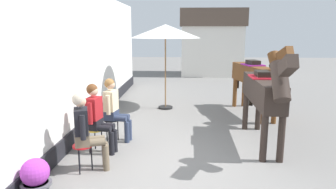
{
  "coord_description": "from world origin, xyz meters",
  "views": [
    {
      "loc": [
        -0.06,
        -5.31,
        2.41
      ],
      "look_at": [
        -0.4,
        1.2,
        1.05
      ],
      "focal_mm": 33.12,
      "sensor_mm": 36.0,
      "label": 1
    }
  ],
  "objects_px": {
    "saddled_horse_far": "(256,75)",
    "cafe_parasol": "(165,32)",
    "seated_visitor_middle": "(97,115)",
    "flower_planter_near": "(36,179)",
    "seated_visitor_near": "(86,128)",
    "seated_visitor_far": "(114,106)",
    "saddled_horse_near": "(264,92)"
  },
  "relations": [
    {
      "from": "seated_visitor_middle",
      "to": "cafe_parasol",
      "type": "relative_size",
      "value": 0.54
    },
    {
      "from": "seated_visitor_near",
      "to": "seated_visitor_middle",
      "type": "distance_m",
      "value": 0.85
    },
    {
      "from": "seated_visitor_middle",
      "to": "flower_planter_near",
      "type": "height_order",
      "value": "seated_visitor_middle"
    },
    {
      "from": "saddled_horse_far",
      "to": "flower_planter_near",
      "type": "bearing_deg",
      "value": -130.58
    },
    {
      "from": "seated_visitor_near",
      "to": "seated_visitor_far",
      "type": "distance_m",
      "value": 1.55
    },
    {
      "from": "saddled_horse_far",
      "to": "cafe_parasol",
      "type": "distance_m",
      "value": 2.94
    },
    {
      "from": "saddled_horse_near",
      "to": "flower_planter_near",
      "type": "relative_size",
      "value": 4.68
    },
    {
      "from": "seated_visitor_middle",
      "to": "saddled_horse_far",
      "type": "distance_m",
      "value": 4.77
    },
    {
      "from": "saddled_horse_far",
      "to": "flower_planter_near",
      "type": "xyz_separation_m",
      "value": [
        -4.11,
        -4.8,
        -0.82
      ]
    },
    {
      "from": "flower_planter_near",
      "to": "seated_visitor_near",
      "type": "bearing_deg",
      "value": 67.02
    },
    {
      "from": "seated_visitor_near",
      "to": "seated_visitor_far",
      "type": "bearing_deg",
      "value": 84.85
    },
    {
      "from": "seated_visitor_middle",
      "to": "flower_planter_near",
      "type": "xyz_separation_m",
      "value": [
        -0.39,
        -1.85,
        -0.44
      ]
    },
    {
      "from": "seated_visitor_middle",
      "to": "seated_visitor_far",
      "type": "xyz_separation_m",
      "value": [
        0.18,
        0.69,
        0.0
      ]
    },
    {
      "from": "seated_visitor_near",
      "to": "saddled_horse_near",
      "type": "distance_m",
      "value": 3.62
    },
    {
      "from": "seated_visitor_near",
      "to": "flower_planter_near",
      "type": "distance_m",
      "value": 1.17
    },
    {
      "from": "saddled_horse_far",
      "to": "flower_planter_near",
      "type": "distance_m",
      "value": 6.38
    },
    {
      "from": "seated_visitor_far",
      "to": "flower_planter_near",
      "type": "distance_m",
      "value": 2.64
    },
    {
      "from": "seated_visitor_middle",
      "to": "flower_planter_near",
      "type": "bearing_deg",
      "value": -101.84
    },
    {
      "from": "flower_planter_near",
      "to": "seated_visitor_far",
      "type": "bearing_deg",
      "value": 77.51
    },
    {
      "from": "seated_visitor_far",
      "to": "saddled_horse_near",
      "type": "xyz_separation_m",
      "value": [
        3.18,
        -0.14,
        0.38
      ]
    },
    {
      "from": "seated_visitor_far",
      "to": "flower_planter_near",
      "type": "xyz_separation_m",
      "value": [
        -0.56,
        -2.55,
        -0.44
      ]
    },
    {
      "from": "seated_visitor_middle",
      "to": "saddled_horse_far",
      "type": "relative_size",
      "value": 0.47
    },
    {
      "from": "saddled_horse_far",
      "to": "seated_visitor_near",
      "type": "bearing_deg",
      "value": -134.14
    },
    {
      "from": "seated_visitor_far",
      "to": "saddled_horse_far",
      "type": "height_order",
      "value": "saddled_horse_far"
    },
    {
      "from": "saddled_horse_far",
      "to": "flower_planter_near",
      "type": "height_order",
      "value": "saddled_horse_far"
    },
    {
      "from": "saddled_horse_far",
      "to": "cafe_parasol",
      "type": "xyz_separation_m",
      "value": [
        -2.6,
        0.66,
        1.2
      ]
    },
    {
      "from": "seated_visitor_far",
      "to": "flower_planter_near",
      "type": "height_order",
      "value": "seated_visitor_far"
    },
    {
      "from": "saddled_horse_far",
      "to": "flower_planter_near",
      "type": "relative_size",
      "value": 4.61
    },
    {
      "from": "seated_visitor_far",
      "to": "saddled_horse_near",
      "type": "relative_size",
      "value": 0.46
    },
    {
      "from": "seated_visitor_middle",
      "to": "seated_visitor_far",
      "type": "distance_m",
      "value": 0.71
    },
    {
      "from": "seated_visitor_near",
      "to": "cafe_parasol",
      "type": "xyz_separation_m",
      "value": [
        1.09,
        4.46,
        1.59
      ]
    },
    {
      "from": "seated_visitor_near",
      "to": "seated_visitor_middle",
      "type": "xyz_separation_m",
      "value": [
        -0.04,
        0.85,
        0.0
      ]
    }
  ]
}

